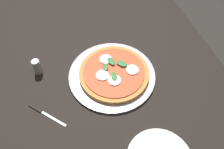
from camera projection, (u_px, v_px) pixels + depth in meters
ground_plane at (101, 132)px, 1.61m from camera, size 6.00×6.00×0.00m
dining_table at (95, 75)px, 1.06m from camera, size 1.53×1.07×0.77m
serving_tray at (112, 75)px, 0.94m from camera, size 0.36×0.36×0.01m
pizza at (114, 73)px, 0.92m from camera, size 0.28×0.28×0.03m
knife at (43, 112)px, 0.84m from camera, size 0.13×0.12×0.01m
pepper_shaker at (37, 67)px, 0.93m from camera, size 0.03×0.03×0.07m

